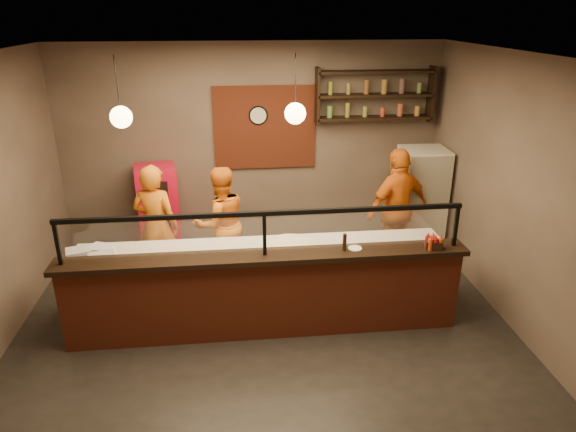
{
  "coord_description": "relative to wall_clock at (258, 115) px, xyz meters",
  "views": [
    {
      "loc": [
        -0.31,
        -5.51,
        3.65
      ],
      "look_at": [
        0.33,
        0.3,
        1.27
      ],
      "focal_mm": 32.0,
      "sensor_mm": 36.0,
      "label": 1
    }
  ],
  "objects": [
    {
      "name": "floor",
      "position": [
        -0.1,
        -2.46,
        -2.1
      ],
      "size": [
        6.0,
        6.0,
        0.0
      ],
      "primitive_type": "plane",
      "color": "black",
      "rests_on": "ground"
    },
    {
      "name": "ceiling",
      "position": [
        -0.1,
        -2.46,
        1.1
      ],
      "size": [
        6.0,
        6.0,
        0.0
      ],
      "primitive_type": "plane",
      "rotation": [
        3.14,
        0.0,
        0.0
      ],
      "color": "#352E29",
      "rests_on": "wall_back"
    },
    {
      "name": "wall_back",
      "position": [
        -0.1,
        0.04,
        -0.5
      ],
      "size": [
        6.0,
        0.0,
        6.0
      ],
      "primitive_type": "plane",
      "rotation": [
        1.57,
        0.0,
        0.0
      ],
      "color": "#6D5C50",
      "rests_on": "floor"
    },
    {
      "name": "wall_right",
      "position": [
        2.9,
        -2.46,
        -0.5
      ],
      "size": [
        0.0,
        5.0,
        5.0
      ],
      "primitive_type": "plane",
      "rotation": [
        1.57,
        0.0,
        -1.57
      ],
      "color": "#6D5C50",
      "rests_on": "floor"
    },
    {
      "name": "wall_front",
      "position": [
        -0.1,
        -4.96,
        -0.5
      ],
      "size": [
        6.0,
        0.0,
        6.0
      ],
      "primitive_type": "plane",
      "rotation": [
        -1.57,
        0.0,
        0.0
      ],
      "color": "#6D5C50",
      "rests_on": "floor"
    },
    {
      "name": "brick_patch",
      "position": [
        0.1,
        0.01,
        -0.2
      ],
      "size": [
        1.6,
        0.04,
        1.3
      ],
      "primitive_type": "cube",
      "color": "maroon",
      "rests_on": "wall_back"
    },
    {
      "name": "service_counter",
      "position": [
        -0.1,
        -2.76,
        -1.6
      ],
      "size": [
        4.6,
        0.25,
        1.0
      ],
      "primitive_type": "cube",
      "color": "maroon",
      "rests_on": "floor"
    },
    {
      "name": "counter_ledge",
      "position": [
        -0.1,
        -2.76,
        -1.07
      ],
      "size": [
        4.7,
        0.37,
        0.06
      ],
      "primitive_type": "cube",
      "color": "black",
      "rests_on": "service_counter"
    },
    {
      "name": "worktop_cabinet",
      "position": [
        -0.1,
        -2.26,
        -1.68
      ],
      "size": [
        4.6,
        0.75,
        0.85
      ],
      "primitive_type": "cube",
      "color": "gray",
      "rests_on": "floor"
    },
    {
      "name": "worktop",
      "position": [
        -0.1,
        -2.26,
        -1.23
      ],
      "size": [
        4.6,
        0.75,
        0.05
      ],
      "primitive_type": "cube",
      "color": "silver",
      "rests_on": "worktop_cabinet"
    },
    {
      "name": "sneeze_guard",
      "position": [
        -0.1,
        -2.76,
        -0.73
      ],
      "size": [
        4.5,
        0.05,
        0.52
      ],
      "color": "white",
      "rests_on": "counter_ledge"
    },
    {
      "name": "wall_shelving",
      "position": [
        1.8,
        -0.14,
        0.3
      ],
      "size": [
        1.84,
        0.28,
        0.85
      ],
      "color": "black",
      "rests_on": "wall_back"
    },
    {
      "name": "wall_clock",
      "position": [
        0.0,
        0.0,
        0.0
      ],
      "size": [
        0.3,
        0.04,
        0.3
      ],
      "primitive_type": "cylinder",
      "rotation": [
        1.57,
        0.0,
        0.0
      ],
      "color": "black",
      "rests_on": "wall_back"
    },
    {
      "name": "pendant_left",
      "position": [
        -1.6,
        -2.26,
        0.45
      ],
      "size": [
        0.24,
        0.24,
        0.77
      ],
      "color": "black",
      "rests_on": "ceiling"
    },
    {
      "name": "pendant_right",
      "position": [
        0.3,
        -2.26,
        0.45
      ],
      "size": [
        0.24,
        0.24,
        0.77
      ],
      "color": "black",
      "rests_on": "ceiling"
    },
    {
      "name": "cook_left",
      "position": [
        -1.5,
        -1.35,
        -1.23
      ],
      "size": [
        0.73,
        0.59,
        1.75
      ],
      "primitive_type": "imported",
      "rotation": [
        0.0,
        0.0,
        2.84
      ],
      "color": "orange",
      "rests_on": "floor"
    },
    {
      "name": "cook_mid",
      "position": [
        -0.62,
        -1.25,
        -1.27
      ],
      "size": [
        0.98,
        0.87,
        1.66
      ],
      "primitive_type": "imported",
      "rotation": [
        0.0,
        0.0,
        3.51
      ],
      "color": "orange",
      "rests_on": "floor"
    },
    {
      "name": "cook_right",
      "position": [
        1.95,
        -1.18,
        -1.19
      ],
      "size": [
        1.16,
        0.83,
        1.83
      ],
      "primitive_type": "imported",
      "rotation": [
        0.0,
        0.0,
        3.55
      ],
      "color": "orange",
      "rests_on": "floor"
    },
    {
      "name": "fridge",
      "position": [
        2.5,
        -0.64,
        -1.27
      ],
      "size": [
        0.71,
        0.67,
        1.66
      ],
      "primitive_type": "cube",
      "rotation": [
        0.0,
        0.0,
        -0.04
      ],
      "color": "beige",
      "rests_on": "floor"
    },
    {
      "name": "red_cooler",
      "position": [
        -1.61,
        -0.31,
        -1.39
      ],
      "size": [
        0.7,
        0.66,
        1.42
      ],
      "primitive_type": "cube",
      "rotation": [
        0.0,
        0.0,
        0.18
      ],
      "color": "red",
      "rests_on": "floor"
    },
    {
      "name": "pizza_dough",
      "position": [
        0.25,
        -2.13,
        -1.19
      ],
      "size": [
        0.64,
        0.64,
        0.01
      ],
      "primitive_type": "cylinder",
      "rotation": [
        0.0,
        0.0,
        -0.39
      ],
      "color": "#EBE3C7",
      "rests_on": "worktop"
    },
    {
      "name": "prep_tub_a",
      "position": [
        -2.25,
        -2.35,
        -1.13
      ],
      "size": [
        0.34,
        0.3,
        0.14
      ],
      "primitive_type": "cube",
      "rotation": [
        0.0,
        0.0,
        0.31
      ],
      "color": "silver",
      "rests_on": "worktop"
    },
    {
      "name": "prep_tub_b",
      "position": [
        -2.02,
        -2.28,
        -1.13
      ],
      "size": [
        0.32,
        0.29,
        0.13
      ],
      "primitive_type": "cube",
      "rotation": [
        0.0,
        0.0,
        -0.38
      ],
      "color": "white",
      "rests_on": "worktop"
    },
    {
      "name": "prep_tub_c",
      "position": [
        -1.95,
        -2.53,
        -1.13
      ],
      "size": [
        0.35,
        0.31,
        0.14
      ],
      "primitive_type": "cube",
      "rotation": [
        0.0,
        0.0,
        0.33
      ],
      "color": "silver",
      "rests_on": "worktop"
    },
    {
      "name": "rolling_pin",
      "position": [
        -2.12,
        -2.2,
        -1.17
      ],
      "size": [
        0.38,
        0.07,
        0.06
      ],
      "primitive_type": "cylinder",
      "rotation": [
        0.0,
        1.57,
        -0.02
      ],
      "color": "yellow",
      "rests_on": "worktop"
    },
    {
      "name": "condiment_caddy",
      "position": [
        1.85,
        -2.82,
        -0.99
      ],
      "size": [
        0.21,
        0.18,
        0.1
      ],
      "primitive_type": "cube",
      "rotation": [
        0.0,
        0.0,
        -0.21
      ],
      "color": "black",
      "rests_on": "counter_ledge"
    },
    {
      "name": "pepper_mill",
      "position": [
        0.82,
        -2.75,
        -0.94
      ],
      "size": [
        0.05,
        0.05,
        0.2
      ],
      "primitive_type": "cylinder",
      "rotation": [
        0.0,
        0.0,
        -0.08
      ],
      "color": "black",
      "rests_on": "counter_ledge"
    },
    {
      "name": "small_plate",
      "position": [
        0.95,
        -2.73,
        -1.03
      ],
      "size": [
        0.2,
        0.2,
        0.01
      ],
      "primitive_type": "cylinder",
      "rotation": [
        0.0,
        0.0,
        0.29
      ],
      "color": "white",
      "rests_on": "counter_ledge"
    }
  ]
}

